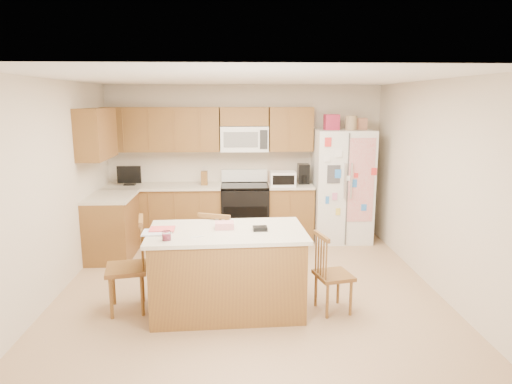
{
  "coord_description": "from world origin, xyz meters",
  "views": [
    {
      "loc": [
        -0.14,
        -5.31,
        2.26
      ],
      "look_at": [
        0.11,
        0.35,
        1.12
      ],
      "focal_mm": 32.0,
      "sensor_mm": 36.0,
      "label": 1
    }
  ],
  "objects_px": {
    "stove": "(245,211)",
    "windsor_chair_back": "(219,252)",
    "windsor_chair_left": "(129,267)",
    "windsor_chair_right": "(332,275)",
    "refrigerator": "(342,184)",
    "island": "(227,270)"
  },
  "relations": [
    {
      "from": "stove",
      "to": "windsor_chair_back",
      "type": "distance_m",
      "value": 2.03
    },
    {
      "from": "windsor_chair_left",
      "to": "windsor_chair_right",
      "type": "distance_m",
      "value": 2.19
    },
    {
      "from": "windsor_chair_left",
      "to": "refrigerator",
      "type": "bearing_deg",
      "value": 40.6
    },
    {
      "from": "windsor_chair_left",
      "to": "windsor_chair_back",
      "type": "bearing_deg",
      "value": 29.08
    },
    {
      "from": "island",
      "to": "windsor_chair_left",
      "type": "xyz_separation_m",
      "value": [
        -1.06,
        0.05,
        0.03
      ]
    },
    {
      "from": "windsor_chair_back",
      "to": "windsor_chair_right",
      "type": "bearing_deg",
      "value": -28.24
    },
    {
      "from": "refrigerator",
      "to": "windsor_chair_right",
      "type": "bearing_deg",
      "value": -104.92
    },
    {
      "from": "stove",
      "to": "island",
      "type": "xyz_separation_m",
      "value": [
        -0.24,
        -2.58,
        -0.02
      ]
    },
    {
      "from": "stove",
      "to": "island",
      "type": "relative_size",
      "value": 0.65
    },
    {
      "from": "island",
      "to": "windsor_chair_left",
      "type": "bearing_deg",
      "value": 177.07
    },
    {
      "from": "windsor_chair_back",
      "to": "refrigerator",
      "type": "bearing_deg",
      "value": 45.2
    },
    {
      "from": "windsor_chair_back",
      "to": "windsor_chair_right",
      "type": "distance_m",
      "value": 1.4
    },
    {
      "from": "island",
      "to": "windsor_chair_back",
      "type": "bearing_deg",
      "value": 100.34
    },
    {
      "from": "windsor_chair_right",
      "to": "windsor_chair_back",
      "type": "bearing_deg",
      "value": 151.76
    },
    {
      "from": "stove",
      "to": "windsor_chair_back",
      "type": "relative_size",
      "value": 1.17
    },
    {
      "from": "refrigerator",
      "to": "windsor_chair_left",
      "type": "bearing_deg",
      "value": -139.4
    },
    {
      "from": "refrigerator",
      "to": "windsor_chair_right",
      "type": "height_order",
      "value": "refrigerator"
    },
    {
      "from": "island",
      "to": "windsor_chair_right",
      "type": "distance_m",
      "value": 1.13
    },
    {
      "from": "stove",
      "to": "island",
      "type": "distance_m",
      "value": 2.59
    },
    {
      "from": "refrigerator",
      "to": "windsor_chair_back",
      "type": "relative_size",
      "value": 2.1
    },
    {
      "from": "stove",
      "to": "island",
      "type": "bearing_deg",
      "value": -95.38
    },
    {
      "from": "windsor_chair_back",
      "to": "windsor_chair_right",
      "type": "relative_size",
      "value": 1.1
    }
  ]
}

